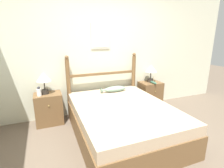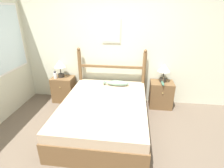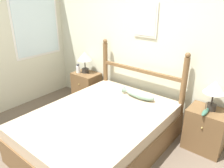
# 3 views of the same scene
# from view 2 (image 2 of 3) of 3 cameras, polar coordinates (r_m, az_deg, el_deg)

# --- Properties ---
(ground_plane) EXTENTS (16.00, 16.00, 0.00)m
(ground_plane) POSITION_cam_2_polar(r_m,az_deg,el_deg) (3.01, -3.13, -20.24)
(ground_plane) COLOR brown
(wall_back) EXTENTS (6.40, 0.08, 2.55)m
(wall_back) POSITION_cam_2_polar(r_m,az_deg,el_deg) (3.97, 0.96, 11.84)
(wall_back) COLOR beige
(wall_back) RESTS_ON ground_plane
(bed) EXTENTS (1.54, 2.05, 0.53)m
(bed) POSITION_cam_2_polar(r_m,az_deg,el_deg) (3.32, -2.47, -9.78)
(bed) COLOR brown
(bed) RESTS_ON ground_plane
(headboard) EXTENTS (1.54, 0.08, 1.29)m
(headboard) POSITION_cam_2_polar(r_m,az_deg,el_deg) (3.99, -0.23, 3.12)
(headboard) COLOR brown
(headboard) RESTS_ON ground_plane
(nightstand_left) EXTENTS (0.50, 0.40, 0.60)m
(nightstand_left) POSITION_cam_2_polar(r_m,az_deg,el_deg) (4.35, -15.43, -1.57)
(nightstand_left) COLOR brown
(nightstand_left) RESTS_ON ground_plane
(nightstand_right) EXTENTS (0.50, 0.40, 0.60)m
(nightstand_right) POSITION_cam_2_polar(r_m,az_deg,el_deg) (4.08, 15.67, -3.30)
(nightstand_right) COLOR brown
(nightstand_right) RESTS_ON ground_plane
(table_lamp_left) EXTENTS (0.27, 0.27, 0.40)m
(table_lamp_left) POSITION_cam_2_polar(r_m,az_deg,el_deg) (4.17, -16.67, 5.95)
(table_lamp_left) COLOR #2D2823
(table_lamp_left) RESTS_ON nightstand_left
(table_lamp_right) EXTENTS (0.27, 0.27, 0.40)m
(table_lamp_right) POSITION_cam_2_polar(r_m,az_deg,el_deg) (3.89, 16.66, 4.69)
(table_lamp_right) COLOR #2D2823
(table_lamp_right) RESTS_ON nightstand_right
(bottle) EXTENTS (0.08, 0.08, 0.18)m
(bottle) POSITION_cam_2_polar(r_m,az_deg,el_deg) (4.21, -18.07, 2.80)
(bottle) COLOR white
(bottle) RESTS_ON nightstand_left
(model_boat) EXTENTS (0.06, 0.24, 0.16)m
(model_boat) POSITION_cam_2_polar(r_m,az_deg,el_deg) (3.84, 16.22, 0.24)
(model_boat) COLOR #386651
(model_boat) RESTS_ON nightstand_right
(fish_pillow) EXTENTS (0.55, 0.16, 0.12)m
(fish_pillow) POSITION_cam_2_polar(r_m,az_deg,el_deg) (3.79, 1.53, 0.30)
(fish_pillow) COLOR gray
(fish_pillow) RESTS_ON bed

